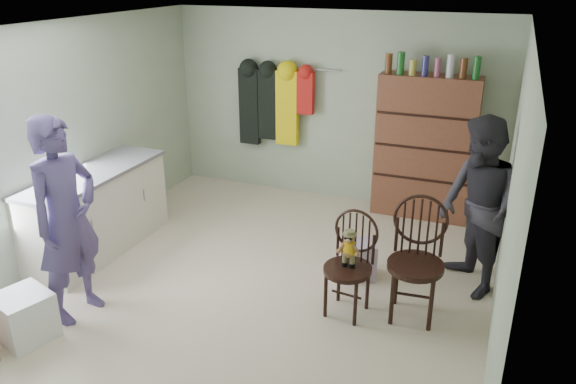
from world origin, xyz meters
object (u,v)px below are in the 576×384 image
at_px(chair_front, 350,257).
at_px(dresser, 425,147).
at_px(counter, 97,211).
at_px(chair_far, 417,254).

xyz_separation_m(chair_front, dresser, (0.26, 2.45, 0.36)).
bearing_deg(counter, dresser, 35.68).
distance_m(chair_front, dresser, 2.49).
height_order(chair_front, chair_far, chair_far).
distance_m(counter, dresser, 3.96).
relative_size(chair_front, dresser, 0.48).
bearing_deg(dresser, chair_front, -95.96).
bearing_deg(chair_far, counter, 175.24).
bearing_deg(chair_front, dresser, 90.91).
bearing_deg(chair_far, dresser, 92.53).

